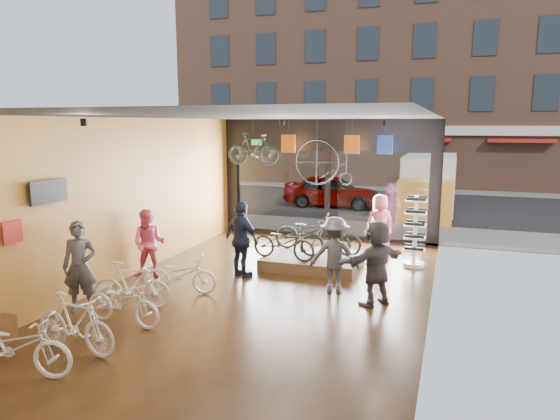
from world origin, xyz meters
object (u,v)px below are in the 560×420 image
at_px(street_car, 332,191).
at_px(customer_2, 242,240).
at_px(box_truck, 428,187).
at_px(floor_bike_2, 123,303).
at_px(floor_bike_1, 75,323).
at_px(customer_1, 149,244).
at_px(sunglasses_rack, 415,231).
at_px(display_bike_left, 284,242).
at_px(customer_3, 335,255).
at_px(hung_bike, 253,149).
at_px(customer_5, 376,263).
at_px(display_bike_right, 309,232).
at_px(display_bike_mid, 331,239).
at_px(floor_bike_4, 181,275).
at_px(customer_4, 380,224).
at_px(floor_bike_0, 15,346).
at_px(customer_0, 80,267).
at_px(floor_bike_3, 131,285).
at_px(display_platform, 313,261).
at_px(penny_farthing, 326,164).

height_order(street_car, customer_2, customer_2).
distance_m(street_car, box_truck, 4.30).
bearing_deg(floor_bike_2, floor_bike_1, -177.13).
height_order(customer_1, sunglasses_rack, sunglasses_rack).
height_order(customer_2, sunglasses_rack, sunglasses_rack).
relative_size(display_bike_left, customer_3, 1.00).
bearing_deg(customer_2, hung_bike, -48.00).
distance_m(street_car, customer_5, 12.27).
bearing_deg(street_car, display_bike_right, -170.60).
height_order(street_car, hung_bike, hung_bike).
distance_m(customer_1, customer_5, 5.42).
height_order(box_truck, floor_bike_1, box_truck).
bearing_deg(display_bike_left, display_bike_mid, -52.18).
xyz_separation_m(floor_bike_4, display_bike_right, (1.90, 3.51, 0.36)).
distance_m(box_truck, customer_4, 6.58).
height_order(box_truck, floor_bike_2, box_truck).
xyz_separation_m(floor_bike_0, customer_0, (-0.90, 2.43, 0.44)).
relative_size(display_bike_right, customer_0, 1.00).
bearing_deg(customer_4, display_bike_mid, 33.17).
relative_size(floor_bike_4, display_bike_mid, 1.02).
xyz_separation_m(floor_bike_3, display_platform, (2.64, 4.04, -0.33)).
bearing_deg(floor_bike_0, floor_bike_3, -11.66).
bearing_deg(sunglasses_rack, floor_bike_4, -157.63).
xyz_separation_m(customer_1, sunglasses_rack, (5.95, 3.04, 0.10)).
bearing_deg(box_truck, floor_bike_2, -109.45).
distance_m(floor_bike_4, hung_bike, 5.24).
xyz_separation_m(floor_bike_2, display_platform, (2.28, 4.79, -0.27)).
xyz_separation_m(customer_3, hung_bike, (-3.30, 3.45, 2.08)).
distance_m(box_truck, display_platform, 8.88).
height_order(customer_0, customer_5, customer_0).
bearing_deg(penny_farthing, street_car, 101.76).
relative_size(display_platform, customer_1, 1.45).
bearing_deg(sunglasses_rack, street_car, 99.09).
bearing_deg(floor_bike_0, customer_4, -36.88).
relative_size(floor_bike_2, hung_bike, 1.02).
height_order(floor_bike_0, customer_3, customer_3).
relative_size(display_platform, display_bike_mid, 1.54).
bearing_deg(customer_2, sunglasses_rack, -124.23).
height_order(floor_bike_2, display_bike_left, display_bike_left).
bearing_deg(penny_farthing, hung_bike, -168.54).
relative_size(floor_bike_2, customer_2, 0.87).
bearing_deg(floor_bike_2, floor_bike_4, 0.60).
height_order(customer_1, customer_3, customer_3).
bearing_deg(floor_bike_2, customer_4, -24.74).
relative_size(street_car, box_truck, 0.70).
height_order(floor_bike_1, display_bike_left, display_bike_left).
height_order(display_bike_right, hung_bike, hung_bike).
xyz_separation_m(floor_bike_0, floor_bike_1, (0.28, 0.92, 0.03)).
bearing_deg(customer_5, floor_bike_0, -4.50).
distance_m(box_truck, display_bike_right, 8.34).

